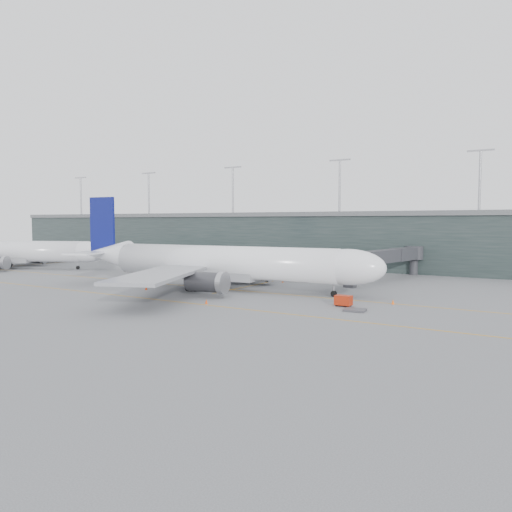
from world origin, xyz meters
The scene contains 18 objects.
ground centered at (0.00, 0.00, 0.00)m, with size 320.00×320.00×0.00m, color #545559.
taxiline_a centered at (0.00, -4.00, 0.01)m, with size 160.00×0.25×0.02m, color #BF8112.
taxiline_b centered at (0.00, -20.00, 0.01)m, with size 160.00×0.25×0.02m, color #BF8112.
taxiline_lead_main centered at (5.00, 20.00, 0.01)m, with size 0.25×60.00×0.02m, color #BF8112.
taxiline_lead_adj centered at (-75.00, 20.00, 0.01)m, with size 0.25×60.00×0.02m, color #BF8112.
terminal centered at (0.00, 58.00, 7.62)m, with size 240.00×36.00×29.00m.
main_aircraft centered at (2.93, -4.47, 4.97)m, with size 63.23×59.11×17.72m.
jet_bridge centered at (23.85, 24.73, 5.09)m, with size 10.17×44.56×6.80m.
second_aircraft centered at (-69.79, -0.95, 4.56)m, with size 55.36×51.06×16.25m.
gse_cart centered at (29.45, -10.24, 0.92)m, with size 2.44×1.56×1.65m.
baggage_dolly centered at (32.32, -13.10, 0.18)m, with size 2.94×2.35×0.29m, color #3C3B41.
uld_a centered at (-3.64, 10.53, 0.98)m, with size 2.16×1.78×1.87m.
uld_b centered at (-2.82, 11.28, 1.02)m, with size 2.62×2.40×1.93m.
uld_c centered at (0.56, 10.60, 0.99)m, with size 2.26×1.90×1.89m.
cone_nose centered at (35.23, -4.58, 0.38)m, with size 0.48×0.48×0.76m, color #F85C0D.
cone_wing_stbd centered at (10.63, -19.12, 0.35)m, with size 0.45×0.45×0.71m, color #D8440C.
cone_wing_port centered at (7.79, 10.68, 0.35)m, with size 0.44×0.44×0.70m, color #FB560D.
cone_tail centered at (-8.42, -12.41, 0.37)m, with size 0.47×0.47×0.75m, color #FE400E.
Camera 1 is at (56.86, -79.81, 12.69)m, focal length 35.00 mm.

